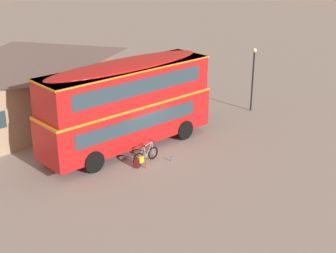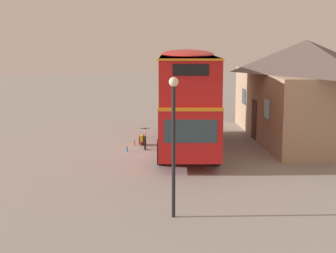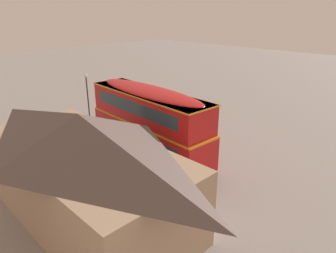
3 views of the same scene
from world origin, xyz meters
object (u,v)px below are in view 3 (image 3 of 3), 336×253
at_px(touring_bicycle, 177,145).
at_px(water_bottle_blue_sports, 175,141).
at_px(street_lamp, 87,92).
at_px(double_decker_bus, 149,120).
at_px(backpack_on_ground, 185,149).
at_px(water_bottle_red_squeeze, 186,148).

distance_m(touring_bicycle, water_bottle_blue_sports, 1.36).
relative_size(water_bottle_blue_sports, street_lamp, 0.06).
height_order(double_decker_bus, water_bottle_blue_sports, double_decker_bus).
height_order(backpack_on_ground, water_bottle_red_squeeze, backpack_on_ground).
bearing_deg(touring_bicycle, water_bottle_blue_sports, -40.05).
height_order(touring_bicycle, backpack_on_ground, touring_bicycle).
bearing_deg(street_lamp, double_decker_bus, 171.23).
xyz_separation_m(double_decker_bus, touring_bicycle, (-0.72, -2.01, -2.27)).
distance_m(double_decker_bus, touring_bicycle, 3.12).
bearing_deg(backpack_on_ground, water_bottle_red_squeeze, -65.79).
height_order(double_decker_bus, street_lamp, double_decker_bus).
distance_m(backpack_on_ground, water_bottle_blue_sports, 1.83).
bearing_deg(street_lamp, water_bottle_red_squeeze, -174.51).
bearing_deg(water_bottle_blue_sports, water_bottle_red_squeeze, 165.86).
relative_size(backpack_on_ground, water_bottle_red_squeeze, 1.87).
height_order(double_decker_bus, touring_bicycle, double_decker_bus).
bearing_deg(double_decker_bus, water_bottle_blue_sports, -83.99).
height_order(double_decker_bus, water_bottle_red_squeeze, double_decker_bus).
bearing_deg(double_decker_bus, touring_bicycle, -109.74).
distance_m(backpack_on_ground, water_bottle_red_squeeze, 0.47).
bearing_deg(backpack_on_ground, touring_bicycle, 7.42).
distance_m(water_bottle_blue_sports, street_lamp, 9.69).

